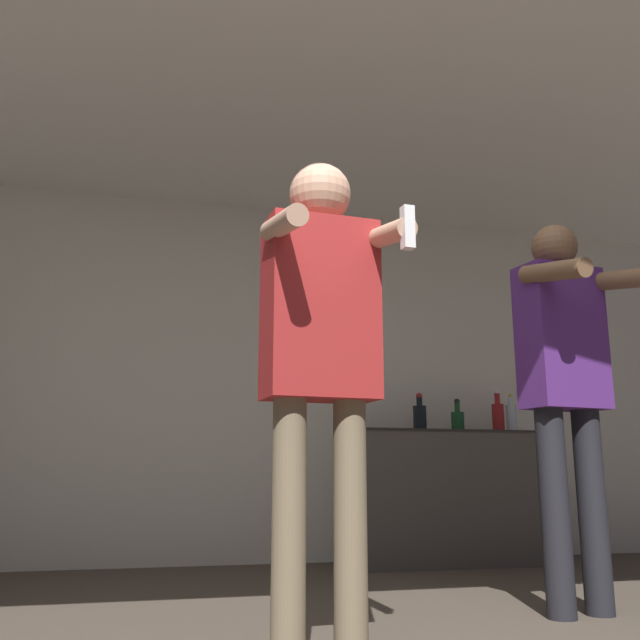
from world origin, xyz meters
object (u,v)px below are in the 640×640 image
(bottle_green_wine, at_px, (420,416))
(bottle_red_label, at_px, (458,420))
(bottle_short_whiskey, at_px, (511,418))
(bottle_clear_vodka, at_px, (498,416))
(person_woman_foreground, at_px, (321,342))
(person_man_side, at_px, (566,373))

(bottle_green_wine, xyz_separation_m, bottle_red_label, (0.29, 0.00, -0.02))
(bottle_short_whiskey, height_order, bottle_red_label, bottle_short_whiskey)
(bottle_clear_vodka, bearing_deg, bottle_short_whiskey, -0.00)
(person_woman_foreground, bearing_deg, bottle_short_whiskey, 49.58)
(person_woman_foreground, bearing_deg, bottle_clear_vodka, 51.07)
(bottle_clear_vodka, bearing_deg, person_woman_foreground, -128.93)
(bottle_red_label, bearing_deg, person_woman_foreground, -124.05)
(bottle_short_whiskey, distance_m, person_man_side, 2.07)
(bottle_clear_vodka, bearing_deg, bottle_red_label, 180.00)
(bottle_green_wine, bearing_deg, person_man_side, -92.23)
(bottle_clear_vodka, distance_m, bottle_green_wine, 0.61)
(bottle_short_whiskey, xyz_separation_m, person_man_side, (-0.80, -1.92, 0.04))
(bottle_clear_vodka, xyz_separation_m, bottle_short_whiskey, (0.11, -0.00, -0.01))
(bottle_clear_vodka, height_order, person_man_side, person_man_side)
(bottle_clear_vodka, distance_m, person_man_side, 2.04)
(bottle_clear_vodka, relative_size, bottle_red_label, 1.31)
(person_woman_foreground, relative_size, person_man_side, 0.96)
(bottle_clear_vodka, height_order, bottle_green_wine, bottle_clear_vodka)
(bottle_green_wine, height_order, bottle_red_label, bottle_green_wine)
(bottle_green_wine, bearing_deg, bottle_clear_vodka, 0.00)
(bottle_red_label, relative_size, person_woman_foreground, 0.14)
(bottle_short_whiskey, distance_m, person_woman_foreground, 3.20)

